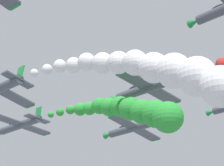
{
  "coord_description": "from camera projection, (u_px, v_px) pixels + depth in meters",
  "views": [
    {
      "loc": [
        -41.27,
        -41.11,
        82.58
      ],
      "look_at": [
        0.0,
        0.0,
        105.63
      ],
      "focal_mm": 82.02,
      "sensor_mm": 36.0,
      "label": 1
    }
  ],
  "objects": [
    {
      "name": "airplane_left_outer",
      "position": [
        146.0,
        88.0,
        58.43
      ],
      "size": [
        9.53,
        10.35,
        2.63
      ],
      "rotation": [
        0.0,
        0.12,
        0.0
      ],
      "color": "#474C56"
    },
    {
      "name": "smoke_trail_left_inner",
      "position": [
        176.0,
        76.0,
        39.3
      ],
      "size": [
        3.4,
        27.37,
        11.45
      ],
      "color": "white"
    },
    {
      "name": "smoke_trail_lead",
      "position": [
        133.0,
        111.0,
        54.87
      ],
      "size": [
        5.73,
        24.92,
        8.35
      ],
      "color": "green"
    },
    {
      "name": "airplane_lead",
      "position": [
        19.0,
        125.0,
        73.99
      ],
      "size": [
        9.56,
        10.35,
        2.44
      ],
      "rotation": [
        0.0,
        0.08,
        0.0
      ],
      "color": "#474C56"
    },
    {
      "name": "airplane_right_inner",
      "position": [
        132.0,
        128.0,
        73.63
      ],
      "size": [
        9.48,
        10.35,
        2.86
      ],
      "rotation": [
        0.0,
        0.18,
        0.0
      ],
      "color": "#474C56"
    }
  ]
}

